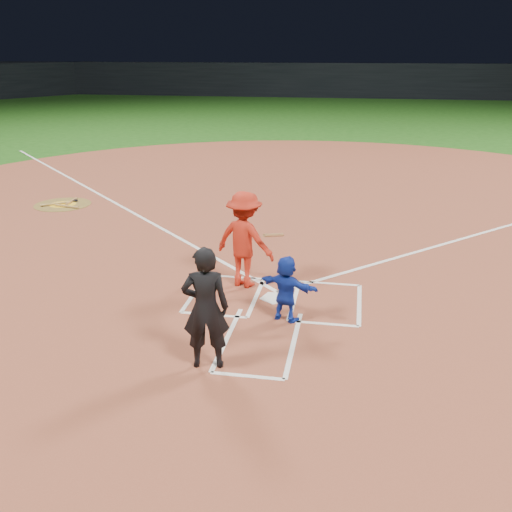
% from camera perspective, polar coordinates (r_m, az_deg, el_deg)
% --- Properties ---
extents(ground, '(120.00, 120.00, 0.00)m').
position_cam_1_polar(ground, '(10.94, 1.92, -4.31)').
color(ground, '#1A4C13').
rests_on(ground, ground).
extents(home_plate_dirt, '(28.00, 28.00, 0.01)m').
position_cam_1_polar(home_plate_dirt, '(16.56, 4.93, 4.19)').
color(home_plate_dirt, brown).
rests_on(home_plate_dirt, ground).
extents(stadium_wall_far, '(80.00, 1.20, 3.20)m').
position_cam_1_polar(stadium_wall_far, '(57.96, 9.12, 16.94)').
color(stadium_wall_far, black).
rests_on(stadium_wall_far, ground).
extents(home_plate, '(0.60, 0.60, 0.02)m').
position_cam_1_polar(home_plate, '(10.94, 1.92, -4.21)').
color(home_plate, white).
rests_on(home_plate, home_plate_dirt).
extents(on_deck_circle, '(1.70, 1.70, 0.01)m').
position_cam_1_polar(on_deck_circle, '(18.48, -18.76, 4.90)').
color(on_deck_circle, brown).
rests_on(on_deck_circle, home_plate_dirt).
extents(on_deck_logo, '(0.80, 0.80, 0.00)m').
position_cam_1_polar(on_deck_logo, '(18.48, -18.77, 4.92)').
color(on_deck_logo, yellow).
rests_on(on_deck_logo, on_deck_circle).
extents(on_deck_bat_a, '(0.13, 0.84, 0.06)m').
position_cam_1_polar(on_deck_bat_a, '(18.61, -18.01, 5.21)').
color(on_deck_bat_a, '#996838').
rests_on(on_deck_bat_a, on_deck_circle).
extents(on_deck_bat_b, '(0.69, 0.59, 0.06)m').
position_cam_1_polar(on_deck_bat_b, '(18.48, -19.47, 4.94)').
color(on_deck_bat_b, olive).
rests_on(on_deck_bat_b, on_deck_circle).
extents(on_deck_bat_c, '(0.83, 0.24, 0.06)m').
position_cam_1_polar(on_deck_bat_c, '(18.08, -18.38, 4.74)').
color(on_deck_bat_c, '#A1793B').
rests_on(on_deck_bat_c, on_deck_circle).
extents(bat_weight_donut, '(0.19, 0.19, 0.05)m').
position_cam_1_polar(bat_weight_donut, '(18.72, -17.66, 5.30)').
color(bat_weight_donut, black).
rests_on(bat_weight_donut, on_deck_circle).
extents(catcher, '(1.15, 0.71, 1.18)m').
position_cam_1_polar(catcher, '(9.89, 3.04, -3.27)').
color(catcher, '#1531AD').
rests_on(catcher, home_plate_dirt).
extents(umpire, '(0.77, 0.58, 1.89)m').
position_cam_1_polar(umpire, '(8.35, -5.06, -5.22)').
color(umpire, black).
rests_on(umpire, home_plate_dirt).
extents(chalk_markings, '(28.35, 17.32, 0.01)m').
position_cam_1_polar(chalk_markings, '(15.87, 4.68, 3.53)').
color(chalk_markings, white).
rests_on(chalk_markings, home_plate_dirt).
extents(batter_at_plate, '(1.46, 1.10, 1.93)m').
position_cam_1_polar(batter_at_plate, '(11.21, -1.15, 1.65)').
color(batter_at_plate, red).
rests_on(batter_at_plate, home_plate_dirt).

